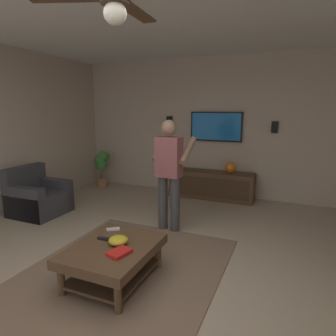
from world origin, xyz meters
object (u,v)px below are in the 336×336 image
object	(u,v)px
bowl	(118,240)
armchair	(38,198)
person_standing	(169,169)
wall_speaker_left	(275,127)
vase_round	(230,167)
remote_grey	(119,239)
wall_speaker_right	(169,121)
remote_white	(113,229)
book	(119,253)
remote_black	(104,239)
potted_plant_tall	(102,163)
tv	(216,127)
coffee_table	(113,255)
media_console	(211,185)
ceiling_fan	(116,2)

from	to	relation	value
bowl	armchair	bearing A→B (deg)	63.89
person_standing	wall_speaker_left	bearing A→B (deg)	-28.28
wall_speaker_left	vase_round	bearing A→B (deg)	106.74
remote_grey	wall_speaker_right	xyz separation A→B (m)	(3.42, 0.86, 1.12)
remote_white	book	distance (m)	0.60
remote_black	book	size ratio (longest dim) A/B	0.68
remote_grey	potted_plant_tall	bearing A→B (deg)	12.73
tv	bowl	xyz separation A→B (m)	(-3.50, 0.13, -1.00)
armchair	remote_white	distance (m)	2.31
person_standing	bowl	xyz separation A→B (m)	(-1.44, -0.03, -0.49)
coffee_table	wall_speaker_left	world-z (taller)	wall_speaker_left
potted_plant_tall	media_console	bearing A→B (deg)	-86.07
bowl	remote_grey	distance (m)	0.10
person_standing	wall_speaker_left	xyz separation A→B (m)	(2.07, -1.29, 0.52)
media_console	wall_speaker_right	world-z (taller)	wall_speaker_right
bowl	remote_white	world-z (taller)	bowl
book	vase_round	xyz separation A→B (m)	(3.46, -0.38, 0.24)
coffee_table	tv	size ratio (longest dim) A/B	0.94
wall_speaker_left	wall_speaker_right	distance (m)	2.16
media_console	remote_grey	size ratio (longest dim) A/B	11.33
wall_speaker_left	ceiling_fan	distance (m)	4.27
bowl	remote_black	xyz separation A→B (m)	(0.03, 0.20, -0.03)
bowl	ceiling_fan	bearing A→B (deg)	-142.77
bowl	wall_speaker_right	world-z (taller)	wall_speaker_right
person_standing	wall_speaker_right	world-z (taller)	same
tv	remote_black	bearing A→B (deg)	-5.51
armchair	book	distance (m)	2.86
media_console	remote_white	bearing A→B (deg)	-7.46
armchair	wall_speaker_left	xyz separation A→B (m)	(2.34, -3.65, 1.17)
wall_speaker_right	ceiling_fan	size ratio (longest dim) A/B	0.19
remote_grey	wall_speaker_right	size ratio (longest dim) A/B	0.68
person_standing	bowl	size ratio (longest dim) A/B	8.13
armchair	ceiling_fan	distance (m)	3.97
person_standing	remote_black	world-z (taller)	person_standing
tv	potted_plant_tall	size ratio (longest dim) A/B	1.24
remote_white	wall_speaker_left	xyz separation A→B (m)	(3.22, -1.52, 1.04)
person_standing	remote_white	distance (m)	1.29
bowl	wall_speaker_right	xyz separation A→B (m)	(3.51, 0.90, 1.08)
vase_round	potted_plant_tall	bearing A→B (deg)	93.95
potted_plant_tall	vase_round	world-z (taller)	potted_plant_tall
tv	book	distance (m)	3.81
ceiling_fan	armchair	bearing A→B (deg)	58.53
media_console	ceiling_fan	bearing A→B (deg)	4.23
potted_plant_tall	person_standing	bearing A→B (deg)	-124.56
bowl	ceiling_fan	world-z (taller)	ceiling_fan
bowl	remote_black	world-z (taller)	bowl
media_console	book	xyz separation A→B (m)	(-3.43, 0.01, 0.14)
armchair	coffee_table	size ratio (longest dim) A/B	0.82
coffee_table	remote_white	size ratio (longest dim) A/B	6.67
remote_black	ceiling_fan	distance (m)	2.25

